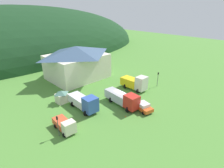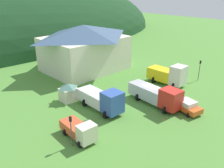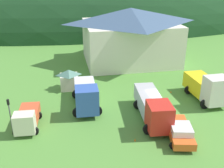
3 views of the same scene
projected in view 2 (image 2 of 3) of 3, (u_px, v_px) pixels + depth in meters
The scene contains 13 objects.
ground_plane at pixel (153, 99), 35.89m from camera, with size 200.00×200.00×0.00m, color #518C38.
forested_hill_backdrop at pixel (1, 40), 76.09m from camera, with size 127.99×60.00×38.97m, color #193D1E.
depot_building at pixel (84, 47), 47.02m from camera, with size 15.99×12.92×9.00m.
play_shed_cream at pixel (68, 92), 34.84m from camera, with size 2.48×2.18×2.70m.
light_truck_cream at pixel (80, 130), 26.13m from camera, with size 2.60×5.05×2.35m.
box_truck_blue at pixel (102, 99), 32.08m from camera, with size 3.40×7.65×3.36m.
crane_truck_red at pixel (157, 95), 33.46m from camera, with size 3.44×8.60×3.19m.
flatbed_truck_yellow at pixel (169, 75), 40.57m from camera, with size 3.41×6.65×3.75m.
service_pickup_orange at pixel (184, 105), 32.31m from camera, with size 3.15×5.48×1.66m.
traffic_light_west at pixel (71, 128), 24.50m from camera, with size 0.20×0.32×3.56m.
traffic_light_east at pixel (200, 68), 42.18m from camera, with size 0.20×0.32×3.71m.
traffic_cone_near_pickup at pixel (143, 85), 41.13m from camera, with size 0.36×0.36×0.50m, color orange.
traffic_cone_mid_row at pixel (163, 120), 30.20m from camera, with size 0.36×0.36×0.50m, color orange.
Camera 2 is at (-26.91, -18.94, 15.78)m, focal length 38.01 mm.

